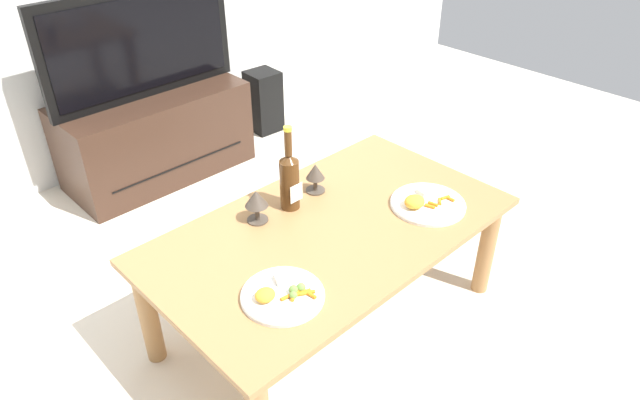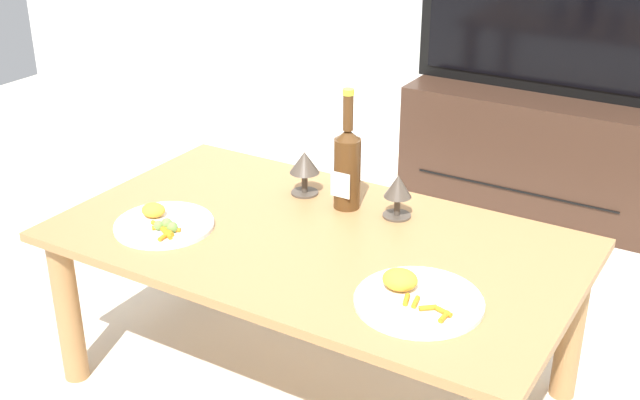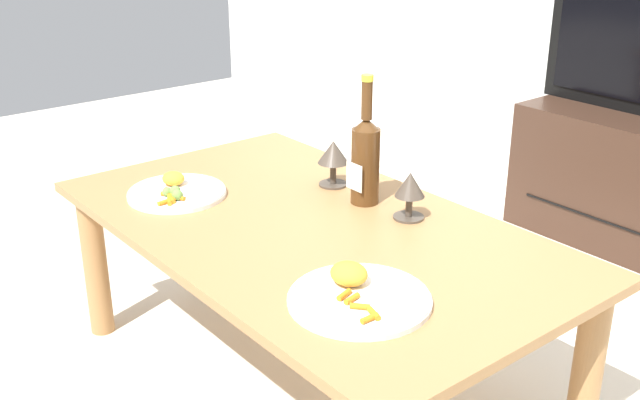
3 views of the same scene
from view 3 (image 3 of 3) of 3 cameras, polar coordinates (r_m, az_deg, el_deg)
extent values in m
plane|color=beige|center=(2.15, -0.73, -13.47)|extent=(6.40, 6.40, 0.00)
cube|color=#9E7042|center=(1.91, -0.79, -2.11)|extent=(1.36, 0.77, 0.03)
cylinder|color=#9E7042|center=(2.36, -16.33, -4.55)|extent=(0.07, 0.07, 0.45)
cylinder|color=#9E7042|center=(2.64, -3.51, -0.76)|extent=(0.07, 0.07, 0.45)
cylinder|color=#9E7042|center=(1.89, 19.19, -12.04)|extent=(0.07, 0.07, 0.45)
cube|color=black|center=(2.89, 21.51, -1.92)|extent=(0.81, 0.01, 0.01)
cylinder|color=#4C2D14|center=(2.01, 3.38, 2.51)|extent=(0.07, 0.07, 0.20)
cone|color=#4C2D14|center=(1.97, 3.46, 5.63)|extent=(0.07, 0.07, 0.03)
cylinder|color=#4C2D14|center=(1.95, 3.50, 7.39)|extent=(0.03, 0.03, 0.10)
cylinder|color=yellow|center=(1.94, 3.54, 9.04)|extent=(0.03, 0.03, 0.02)
cube|color=silver|center=(1.99, 2.55, 1.73)|extent=(0.06, 0.00, 0.07)
cylinder|color=#473D33|center=(2.15, 0.98, 1.18)|extent=(0.08, 0.08, 0.01)
cylinder|color=#473D33|center=(2.14, 0.98, 2.01)|extent=(0.02, 0.02, 0.06)
cone|color=#473D33|center=(2.12, 0.99, 3.59)|extent=(0.09, 0.09, 0.06)
cylinder|color=#473D33|center=(1.95, 6.58, -1.26)|extent=(0.08, 0.08, 0.01)
cylinder|color=#473D33|center=(1.94, 6.62, -0.45)|extent=(0.02, 0.02, 0.05)
cone|color=#473D33|center=(1.92, 6.70, 1.16)|extent=(0.08, 0.08, 0.06)
cylinder|color=white|center=(2.11, -10.56, 0.46)|extent=(0.27, 0.27, 0.01)
torus|color=white|center=(2.11, -10.57, 0.66)|extent=(0.26, 0.26, 0.01)
ellipsoid|color=orange|center=(2.16, -10.82, 1.58)|extent=(0.07, 0.06, 0.04)
cube|color=beige|center=(2.09, -8.86, 0.80)|extent=(0.07, 0.07, 0.02)
cylinder|color=orange|center=(2.04, -11.31, -0.10)|extent=(0.02, 0.05, 0.01)
cylinder|color=orange|center=(2.04, -11.10, -0.02)|extent=(0.05, 0.03, 0.01)
cylinder|color=orange|center=(2.05, -10.97, 0.11)|extent=(0.05, 0.03, 0.01)
cylinder|color=orange|center=(2.06, -10.58, 0.21)|extent=(0.05, 0.03, 0.01)
cylinder|color=orange|center=(2.10, -11.11, 0.60)|extent=(0.05, 0.02, 0.01)
cylinder|color=orange|center=(2.08, -11.04, 0.45)|extent=(0.04, 0.04, 0.01)
sphere|color=olive|center=(2.05, -10.55, 0.38)|extent=(0.03, 0.03, 0.03)
sphere|color=olive|center=(2.08, -11.27, 0.60)|extent=(0.03, 0.03, 0.03)
sphere|color=olive|center=(2.07, -10.70, 0.64)|extent=(0.03, 0.03, 0.03)
cylinder|color=white|center=(1.56, 2.95, -7.42)|extent=(0.29, 0.29, 0.01)
torus|color=white|center=(1.55, 2.95, -7.16)|extent=(0.29, 0.29, 0.01)
ellipsoid|color=orange|center=(1.60, 2.16, -5.47)|extent=(0.08, 0.07, 0.05)
cube|color=beige|center=(1.55, 5.65, -7.02)|extent=(0.07, 0.06, 0.02)
cylinder|color=orange|center=(1.48, 3.70, -8.74)|extent=(0.01, 0.04, 0.01)
cylinder|color=orange|center=(1.49, 4.02, -8.40)|extent=(0.04, 0.02, 0.01)
cylinder|color=orange|center=(1.51, 2.98, -7.89)|extent=(0.04, 0.03, 0.01)
cylinder|color=orange|center=(1.54, 2.38, -7.32)|extent=(0.02, 0.04, 0.01)
cylinder|color=orange|center=(1.55, 1.80, -7.04)|extent=(0.02, 0.04, 0.01)
camera|label=1|loc=(2.63, -47.07, 26.31)|focal=32.27mm
camera|label=2|loc=(0.69, -98.92, 14.24)|focal=45.64mm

